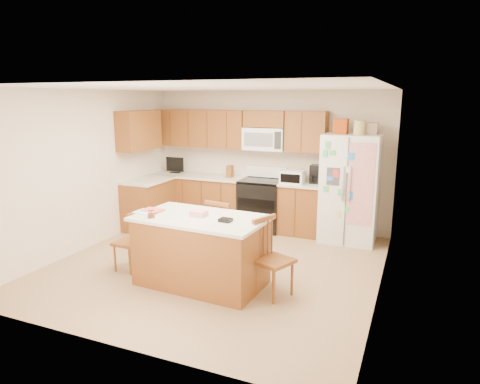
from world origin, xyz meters
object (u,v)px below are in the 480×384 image
at_px(windsor_chair_left, 130,242).
at_px(windsor_chair_right, 272,260).
at_px(island, 201,250).
at_px(windsor_chair_back, 223,235).
at_px(refrigerator, 350,187).
at_px(stove, 262,204).

xyz_separation_m(windsor_chair_left, windsor_chair_right, (2.08, 0.02, 0.05)).
relative_size(island, windsor_chair_back, 1.80).
height_order(refrigerator, windsor_chair_right, refrigerator).
xyz_separation_m(refrigerator, windsor_chair_left, (-2.60, -2.49, -0.51)).
relative_size(windsor_chair_left, windsor_chair_back, 0.89).
height_order(stove, windsor_chair_right, stove).
bearing_deg(windsor_chair_back, windsor_chair_left, -149.75).
bearing_deg(island, stove, 92.23).
distance_m(island, windsor_chair_left, 1.13).
bearing_deg(stove, refrigerator, -2.30).
bearing_deg(windsor_chair_back, refrigerator, 51.14).
distance_m(windsor_chair_back, windsor_chair_right, 1.15).
relative_size(windsor_chair_back, windsor_chair_right, 1.00).
xyz_separation_m(stove, windsor_chair_left, (-1.03, -2.55, -0.07)).
height_order(refrigerator, island, refrigerator).
distance_m(refrigerator, windsor_chair_back, 2.40).
xyz_separation_m(windsor_chair_left, windsor_chair_back, (1.12, 0.65, 0.05)).
bearing_deg(refrigerator, windsor_chair_left, -136.27).
bearing_deg(refrigerator, island, -120.37).
bearing_deg(windsor_chair_left, refrigerator, 43.73).
bearing_deg(windsor_chair_left, island, -1.16).
relative_size(stove, island, 0.65).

